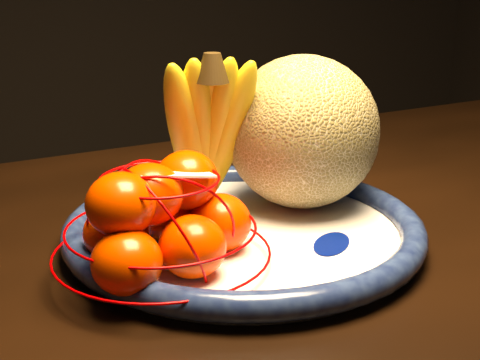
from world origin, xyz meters
name	(u,v)px	position (x,y,z in m)	size (l,w,h in m)	color
dining_table	(396,282)	(-0.04, 0.08, 0.72)	(1.67, 1.08, 0.80)	black
fruit_bowl	(244,229)	(-0.25, 0.10, 0.82)	(0.40, 0.40, 0.03)	white
cantaloupe	(302,132)	(-0.15, 0.14, 0.91)	(0.18, 0.18, 0.18)	olive
banana_bunch	(207,127)	(-0.26, 0.16, 0.92)	(0.14, 0.13, 0.21)	gold
mandarin_bag	(162,221)	(-0.36, 0.05, 0.86)	(0.27, 0.27, 0.13)	#FF3100
price_tag	(176,175)	(-0.34, 0.04, 0.91)	(0.07, 0.03, 0.00)	white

